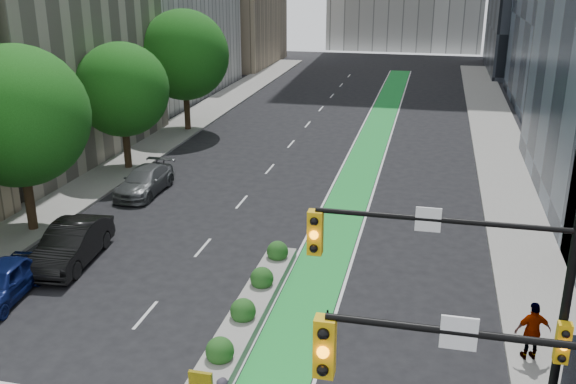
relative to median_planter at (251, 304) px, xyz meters
The scene contains 13 objects.
sidewalk_left 22.18m from the median_planter, 125.89° to the left, with size 3.60×90.00×0.15m, color gray.
sidewalk_right 20.86m from the median_planter, 59.45° to the left, with size 3.60×90.00×0.15m, color gray.
bike_lane_paint 23.04m from the median_planter, 85.52° to the left, with size 2.20×70.00×0.01m, color green.
tree_mid 14.16m from the median_planter, 157.87° to the left, with size 6.40×6.40×8.78m.
tree_midfar 19.84m from the median_planter, 129.19° to the left, with size 5.60×5.60×7.76m.
tree_far 28.29m from the median_planter, 116.05° to the left, with size 6.60×6.60×9.00m.
signal_right 10.89m from the median_planter, 41.32° to the right, with size 5.82×0.51×7.20m.
median_planter is the anchor object (origin of this frame).
bicycle 3.23m from the median_planter, 21.37° to the right, with size 0.73×2.10×1.10m, color gray.
parked_car_left_near 9.49m from the median_planter, behind, with size 1.72×4.27×1.45m, color #0E1A54.
parked_car_left_mid 8.87m from the median_planter, 164.89° to the left, with size 1.79×5.14×1.69m, color black.
parked_car_left_far 14.55m from the median_planter, 129.89° to the left, with size 1.98×4.88×1.41m, color #55585A.
pedestrian_far 9.56m from the median_planter, ahead, with size 1.16×0.48×1.97m, color gray.
Camera 1 is at (7.10, -12.68, 11.99)m, focal length 40.00 mm.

